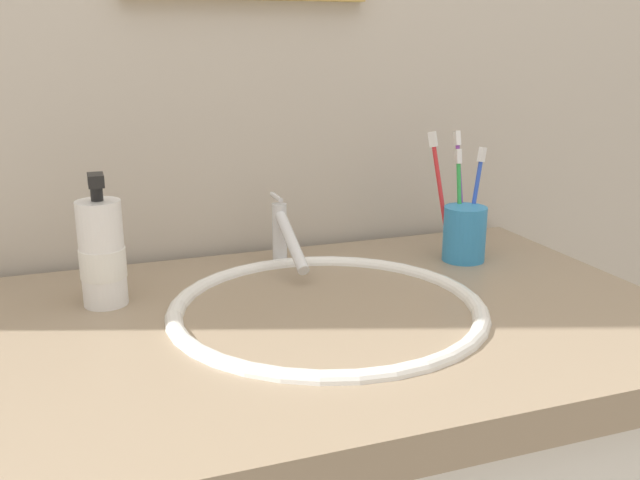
% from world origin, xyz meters
% --- Properties ---
extents(tiled_wall_back, '(2.18, 0.04, 2.40)m').
position_xyz_m(tiled_wall_back, '(0.00, 0.35, 1.20)').
color(tiled_wall_back, beige).
rests_on(tiled_wall_back, ground).
extents(sink_basin, '(0.43, 0.43, 0.12)m').
position_xyz_m(sink_basin, '(0.02, 0.01, 0.84)').
color(sink_basin, white).
rests_on(sink_basin, vanity_counter).
extents(faucet, '(0.02, 0.17, 0.11)m').
position_xyz_m(faucet, '(0.02, 0.21, 0.93)').
color(faucet, silver).
rests_on(faucet, sink_basin).
extents(toothbrush_cup, '(0.07, 0.07, 0.09)m').
position_xyz_m(toothbrush_cup, '(0.31, 0.14, 0.92)').
color(toothbrush_cup, '#338CCC').
rests_on(toothbrush_cup, vanity_counter).
extents(toothbrush_red, '(0.04, 0.04, 0.20)m').
position_xyz_m(toothbrush_red, '(0.28, 0.17, 1.00)').
color(toothbrush_red, red).
rests_on(toothbrush_red, toothbrush_cup).
extents(toothbrush_blue, '(0.04, 0.03, 0.18)m').
position_xyz_m(toothbrush_blue, '(0.34, 0.16, 0.98)').
color(toothbrush_blue, blue).
rests_on(toothbrush_blue, toothbrush_cup).
extents(toothbrush_purple, '(0.02, 0.07, 0.20)m').
position_xyz_m(toothbrush_purple, '(0.32, 0.18, 0.99)').
color(toothbrush_purple, purple).
rests_on(toothbrush_purple, toothbrush_cup).
extents(toothbrush_green, '(0.01, 0.05, 0.17)m').
position_xyz_m(toothbrush_green, '(0.31, 0.17, 0.98)').
color(toothbrush_green, green).
rests_on(toothbrush_green, toothbrush_cup).
extents(soap_dispenser, '(0.06, 0.06, 0.18)m').
position_xyz_m(soap_dispenser, '(-0.26, 0.14, 0.95)').
color(soap_dispenser, white).
rests_on(soap_dispenser, vanity_counter).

